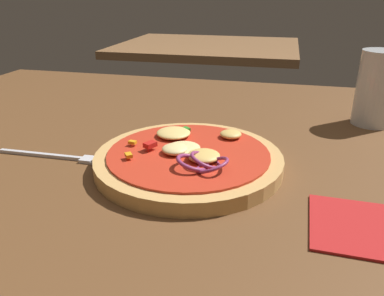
{
  "coord_description": "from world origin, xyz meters",
  "views": [
    {
      "loc": [
        0.15,
        -0.43,
        0.26
      ],
      "look_at": [
        0.04,
        0.05,
        0.05
      ],
      "focal_mm": 35.65,
      "sensor_mm": 36.0,
      "label": 1
    }
  ],
  "objects": [
    {
      "name": "dining_table",
      "position": [
        0.0,
        0.0,
        0.02
      ],
      "size": [
        1.22,
        1.09,
        0.03
      ],
      "color": "brown",
      "rests_on": "ground"
    },
    {
      "name": "pizza",
      "position": [
        0.04,
        0.03,
        0.04
      ],
      "size": [
        0.25,
        0.25,
        0.04
      ],
      "color": "tan",
      "rests_on": "dining_table"
    },
    {
      "name": "fork",
      "position": [
        -0.15,
        0.01,
        0.03
      ],
      "size": [
        0.19,
        0.02,
        0.01
      ],
      "color": "silver",
      "rests_on": "dining_table"
    },
    {
      "name": "beer_glass",
      "position": [
        0.31,
        0.27,
        0.09
      ],
      "size": [
        0.07,
        0.07,
        0.13
      ],
      "color": "silver",
      "rests_on": "dining_table"
    },
    {
      "name": "napkin",
      "position": [
        0.24,
        -0.07,
        0.03
      ],
      "size": [
        0.11,
        0.11,
        0.0
      ],
      "color": "#B21E1E",
      "rests_on": "dining_table"
    },
    {
      "name": "background_table",
      "position": [
        -0.17,
        1.2,
        0.02
      ],
      "size": [
        0.75,
        0.6,
        0.03
      ],
      "color": "brown",
      "rests_on": "ground"
    }
  ]
}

